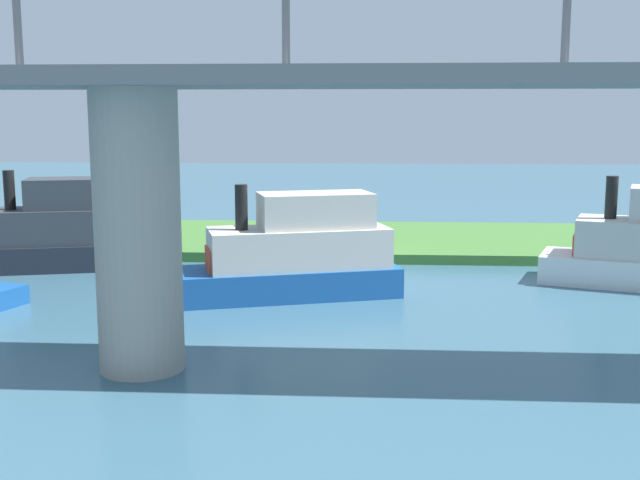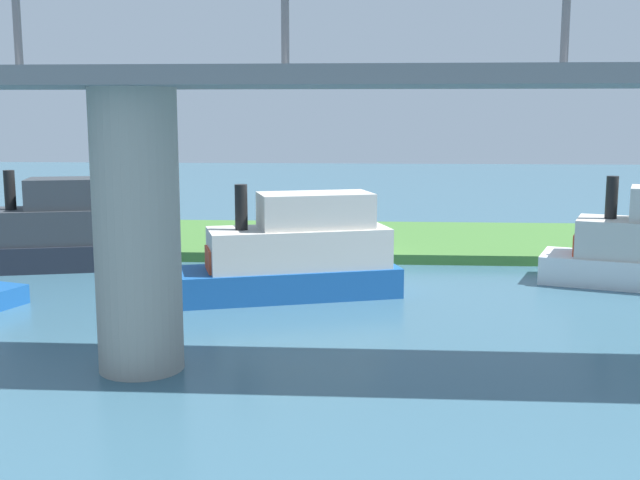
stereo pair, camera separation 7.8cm
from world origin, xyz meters
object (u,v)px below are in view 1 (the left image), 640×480
(mooring_post, at_px, (368,242))
(motorboat_white, at_px, (60,232))
(bridge_pylon, at_px, (138,232))
(houseboat_blue, at_px, (294,255))
(person_on_bank, at_px, (273,233))

(mooring_post, bearing_deg, motorboat_white, 10.13)
(bridge_pylon, distance_m, mooring_post, 18.69)
(mooring_post, relative_size, motorboat_white, 0.10)
(houseboat_blue, bearing_deg, motorboat_white, -23.64)
(motorboat_white, bearing_deg, houseboat_blue, 156.36)
(bridge_pylon, relative_size, motorboat_white, 0.83)
(mooring_post, xyz_separation_m, motorboat_white, (14.74, 2.63, 0.74))
(person_on_bank, relative_size, houseboat_blue, 0.15)
(person_on_bank, xyz_separation_m, mooring_post, (-4.96, 1.45, -0.19))
(houseboat_blue, bearing_deg, person_on_bank, -77.87)
(person_on_bank, height_order, houseboat_blue, houseboat_blue)
(person_on_bank, bearing_deg, bridge_pylon, 85.30)
(person_on_bank, xyz_separation_m, motorboat_white, (9.78, 4.09, 0.55))
(houseboat_blue, bearing_deg, mooring_post, -110.92)
(mooring_post, relative_size, houseboat_blue, 0.11)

